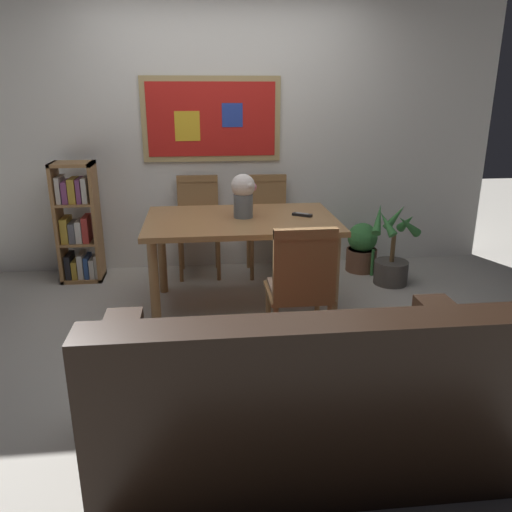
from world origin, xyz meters
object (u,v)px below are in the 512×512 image
potted_palm (392,257)px  tv_remote (302,215)px  potted_ivy (362,248)px  dining_chair_far_left (198,217)px  bookshelf (79,227)px  leather_couch (295,402)px  flower_vase (243,193)px  dining_chair_far_right (267,216)px  dining_chair_near_right (301,282)px  dining_table (241,230)px

potted_palm → tv_remote: bearing=-158.3°
potted_palm → potted_ivy: bearing=112.8°
dining_chair_far_left → bookshelf: bearing=-175.4°
leather_couch → flower_vase: bearing=92.5°
dining_chair_far_left → dining_chair_far_right: bearing=-2.6°
dining_chair_far_right → leather_couch: size_ratio=0.51×
bookshelf → dining_chair_far_right: bearing=1.9°
tv_remote → potted_palm: bearing=21.7°
dining_chair_near_right → potted_palm: bearing=49.2°
leather_couch → bookshelf: 2.99m
dining_chair_far_right → dining_table: bearing=-110.3°
dining_table → dining_chair_near_right: 0.93m
dining_table → dining_chair_far_left: size_ratio=1.59×
dining_chair_near_right → potted_ivy: bearing=60.4°
potted_palm → dining_table: bearing=-164.9°
dining_chair_far_right → flower_vase: bearing=-109.7°
dining_chair_far_right → potted_palm: 1.20m
dining_chair_far_right → potted_palm: dining_chair_far_right is taller
bookshelf → tv_remote: 2.05m
dining_chair_near_right → leather_couch: size_ratio=0.51×
dining_chair_far_right → flower_vase: 0.95m
leather_couch → flower_vase: 1.92m
potted_ivy → dining_table: bearing=-148.7°
dining_chair_far_right → potted_ivy: size_ratio=1.74×
dining_chair_near_right → leather_couch: 0.97m
potted_palm → tv_remote: (-0.90, -0.36, 0.50)m
flower_vase → dining_chair_far_right: bearing=70.3°
dining_chair_far_left → tv_remote: size_ratio=5.92×
leather_couch → dining_chair_far_left: bearing=99.2°
dining_chair_far_left → potted_ivy: dining_chair_far_left is taller
dining_table → potted_ivy: bearing=31.3°
potted_ivy → flower_vase: size_ratio=1.57×
dining_table → leather_couch: 1.82m
dining_chair_far_right → dining_chair_near_right: bearing=-90.4°
leather_couch → bookshelf: size_ratio=1.68×
dining_chair_near_right → potted_ivy: (0.92, 1.61, -0.31)m
dining_table → leather_couch: (0.10, -1.79, -0.33)m
potted_ivy → tv_remote: tv_remote is taller
leather_couch → tv_remote: size_ratio=11.72×
dining_table → flower_vase: 0.28m
dining_table → potted_ivy: 1.49m
dining_table → dining_chair_far_right: bearing=69.7°
dining_chair_far_right → bookshelf: size_ratio=0.85×
dining_chair_near_right → flower_vase: bearing=107.2°
dining_table → flower_vase: size_ratio=4.35×
potted_palm → flower_vase: bearing=-165.9°
dining_chair_near_right → bookshelf: 2.38m
dining_chair_far_left → flower_vase: bearing=-67.4°
dining_chair_far_left → leather_couch: size_ratio=0.51×
dining_chair_far_left → potted_ivy: 1.58m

